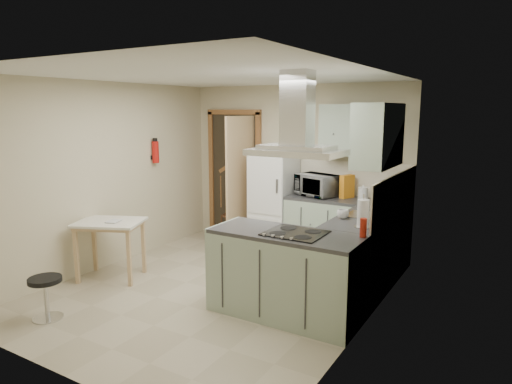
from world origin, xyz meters
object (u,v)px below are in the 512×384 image
Objects in this scene: bentwood_chair at (234,215)px; peninsula at (286,274)px; stool at (46,298)px; extractor_hood at (297,152)px; microwave at (317,185)px; drop_leaf_table at (111,250)px; fridge at (274,201)px.

peninsula is at bearing -21.27° from bentwood_chair.
stool is at bearing -66.28° from bentwood_chair.
extractor_hood reaches higher than microwave.
extractor_hood reaches higher than drop_leaf_table.
drop_leaf_table is 2.29m from bentwood_chair.
extractor_hood is at bearing 0.00° from peninsula.
drop_leaf_table is at bearing -113.39° from microwave.
microwave is (1.87, 2.17, 0.68)m from drop_leaf_table.
extractor_hood is 1.59× the size of microwave.
fridge is 1.67× the size of extractor_hood.
peninsula reaches higher than drop_leaf_table.
stool is at bearing -104.45° from fridge.
fridge is at bearing 37.60° from drop_leaf_table.
microwave is at bearing 65.08° from stool.
bentwood_chair is (-0.81, 0.11, -0.34)m from fridge.
peninsula is at bearing 32.66° from stool.
fridge is 3.36× the size of stool.
extractor_hood is 2.19m from microwave.
peninsula is 2.41m from drop_leaf_table.
stool is at bearing -148.55° from extractor_hood.
bentwood_chair is at bearing -166.14° from microwave.
bentwood_chair is at bearing 57.05° from drop_leaf_table.
bentwood_chair is (0.37, 2.26, 0.04)m from drop_leaf_table.
microwave is (-0.63, 1.99, -0.66)m from extractor_hood.
extractor_hood is 1.09× the size of bentwood_chair.
microwave is at bearing 104.99° from peninsula.
microwave is (1.54, 3.32, 0.83)m from stool.
stool is (-2.08, -1.33, -0.23)m from peninsula.
fridge reaches higher than stool.
stool is (-0.04, -3.42, -0.19)m from bentwood_chair.
bentwood_chair is (-2.14, 2.09, -1.31)m from extractor_hood.
extractor_hood reaches higher than bentwood_chair.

